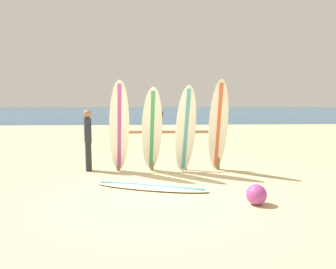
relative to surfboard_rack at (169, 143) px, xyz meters
name	(u,v)px	position (x,y,z in m)	size (l,w,h in m)	color
ground_plane	(155,197)	(-0.38, -2.26, -0.73)	(120.00, 120.00, 0.00)	#CCB784
ocean_water	(152,111)	(-0.38, 55.74, -0.72)	(120.00, 80.00, 0.01)	navy
surfboard_rack	(169,143)	(0.00, 0.00, 0.00)	(2.77, 0.09, 1.17)	olive
surfboard_leaning_far_left	(119,128)	(-1.26, -0.33, 0.45)	(0.63, 0.89, 2.34)	white
surfboard_leaning_left	(152,131)	(-0.44, -0.36, 0.36)	(0.59, 1.02, 2.17)	silver
surfboard_leaning_center_left	(186,130)	(0.40, -0.43, 0.39)	(0.63, 0.67, 2.22)	white
surfboard_leaning_center	(218,126)	(1.27, -0.26, 0.46)	(0.52, 0.75, 2.37)	white
surfboard_lying_on_sand	(150,187)	(-0.48, -1.68, -0.69)	(2.51, 1.26, 0.08)	white
beachgoer_standing	(88,137)	(-2.11, 0.02, 0.16)	(0.24, 0.30, 1.61)	#26262D
small_boat_offshore	(155,113)	(0.04, 35.51, -0.47)	(2.18, 2.46, 0.71)	#B22D28
beach_ball	(256,195)	(1.40, -2.78, -0.54)	(0.36, 0.36, 0.36)	#A53F8C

